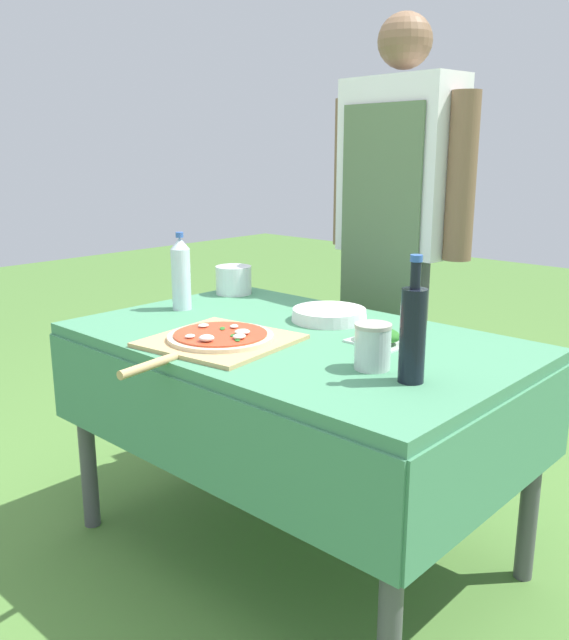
{
  "coord_description": "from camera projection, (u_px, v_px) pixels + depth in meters",
  "views": [
    {
      "loc": [
        1.31,
        -1.46,
        1.27
      ],
      "look_at": [
        -0.04,
        0.0,
        0.76
      ],
      "focal_mm": 38.0,
      "sensor_mm": 36.0,
      "label": 1
    }
  ],
  "objects": [
    {
      "name": "water_bottle",
      "position": [
        181.0,
        273.0,
        2.33
      ],
      "size": [
        0.07,
        0.07,
        0.27
      ],
      "color": "silver",
      "rests_on": "prep_table"
    },
    {
      "name": "oil_bottle",
      "position": [
        413.0,
        332.0,
        1.6
      ],
      "size": [
        0.06,
        0.06,
        0.31
      ],
      "color": "black",
      "rests_on": "prep_table"
    },
    {
      "name": "prep_table",
      "position": [
        294.0,
        365.0,
        2.06
      ],
      "size": [
        1.36,
        0.87,
        0.72
      ],
      "color": "#478960",
      "rests_on": "ground"
    },
    {
      "name": "plate_stack",
      "position": [
        329.0,
        315.0,
        2.2
      ],
      "size": [
        0.25,
        0.25,
        0.04
      ],
      "color": "white",
      "rests_on": "prep_table"
    },
    {
      "name": "mixing_tub",
      "position": [
        234.0,
        280.0,
        2.6
      ],
      "size": [
        0.14,
        0.14,
        0.11
      ],
      "primitive_type": "cylinder",
      "color": "silver",
      "rests_on": "prep_table"
    },
    {
      "name": "pizza_on_peel",
      "position": [
        219.0,
        339.0,
        1.94
      ],
      "size": [
        0.42,
        0.59,
        0.05
      ],
      "rotation": [
        0.0,
        0.0,
        0.13
      ],
      "color": "tan",
      "rests_on": "prep_table"
    },
    {
      "name": "person_cook",
      "position": [
        398.0,
        212.0,
        2.6
      ],
      "size": [
        0.65,
        0.26,
        1.75
      ],
      "rotation": [
        0.0,
        0.0,
        3.04
      ],
      "color": "#4C4C51",
      "rests_on": "ground"
    },
    {
      "name": "ground_plane",
      "position": [
        294.0,
        548.0,
        2.21
      ],
      "size": [
        12.0,
        12.0,
        0.0
      ],
      "primitive_type": "plane",
      "color": "#517F38"
    },
    {
      "name": "herb_container",
      "position": [
        378.0,
        336.0,
        1.94
      ],
      "size": [
        0.17,
        0.12,
        0.05
      ],
      "rotation": [
        0.0,
        0.0,
        -0.05
      ],
      "color": "silver",
      "rests_on": "prep_table"
    },
    {
      "name": "sauce_jar",
      "position": [
        372.0,
        349.0,
        1.71
      ],
      "size": [
        0.09,
        0.09,
        0.12
      ],
      "color": "silver",
      "rests_on": "prep_table"
    }
  ]
}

